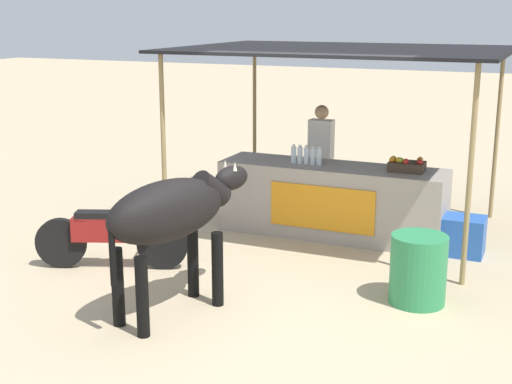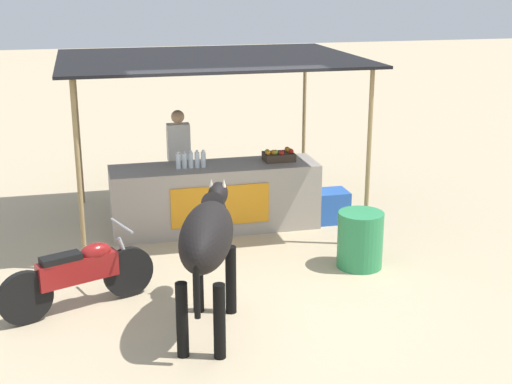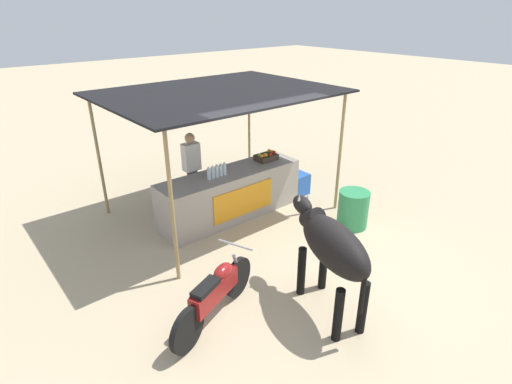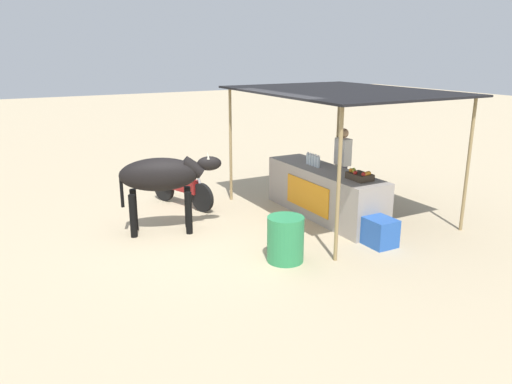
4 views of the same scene
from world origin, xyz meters
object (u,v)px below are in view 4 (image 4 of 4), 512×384
stall_counter (324,193)px  fruit_crate (360,176)px  cow (163,177)px  water_barrel (285,239)px  motorcycle_parked (183,187)px  vendor_behind_counter (342,166)px  cooler_box (378,231)px

stall_counter → fruit_crate: size_ratio=6.82×
stall_counter → cow: bearing=-101.8°
water_barrel → motorcycle_parked: size_ratio=0.43×
motorcycle_parked → water_barrel: bearing=6.6°
water_barrel → vendor_behind_counter: bearing=126.8°
fruit_crate → cooler_box: fruit_crate is taller
stall_counter → cow: (-0.64, -3.08, 0.55)m
cooler_box → water_barrel: bearing=-95.7°
stall_counter → motorcycle_parked: bearing=-130.8°
vendor_behind_counter → cow: vendor_behind_counter is taller
cooler_box → cow: cow is taller
fruit_crate → cow: (-1.62, -3.12, -0.00)m
fruit_crate → water_barrel: bearing=-73.7°
cooler_box → cow: size_ratio=0.33×
vendor_behind_counter → stall_counter: bearing=-61.2°
stall_counter → vendor_behind_counter: bearing=118.8°
cooler_box → vendor_behind_counter: bearing=158.1°
stall_counter → cow: cow is taller
fruit_crate → motorcycle_parked: bearing=-141.8°
stall_counter → cow: size_ratio=1.63×
stall_counter → fruit_crate: (0.97, 0.05, 0.56)m
stall_counter → water_barrel: 2.40m
vendor_behind_counter → cooler_box: (2.11, -0.85, -0.61)m
water_barrel → fruit_crate: bearing=106.3°
water_barrel → cooler_box: bearing=84.3°
cooler_box → motorcycle_parked: motorcycle_parked is taller
cooler_box → water_barrel: size_ratio=0.82×
cow → motorcycle_parked: 1.66m
stall_counter → motorcycle_parked: size_ratio=1.76×
fruit_crate → motorcycle_parked: size_ratio=0.26×
fruit_crate → water_barrel: 2.08m
stall_counter → motorcycle_parked: stall_counter is taller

